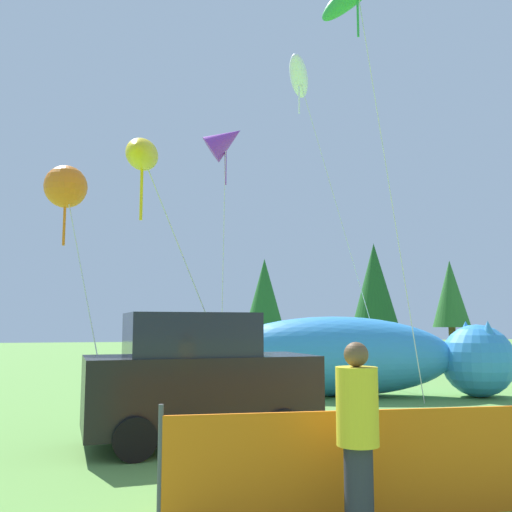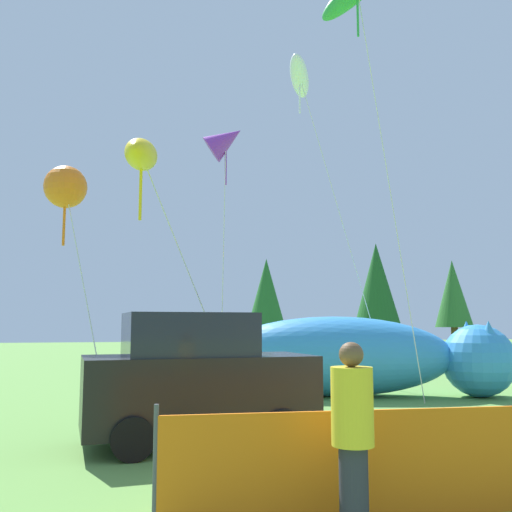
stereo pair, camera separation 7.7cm
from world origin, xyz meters
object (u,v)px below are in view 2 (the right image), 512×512
inflatable_cat (359,359)px  kite_purple_delta (226,141)px  parked_car (196,380)px  kite_orange_flower (66,188)px  spectator_in_yellow_shirt (353,432)px  kite_white_ghost (300,78)px  kite_yellow_hero (142,156)px

inflatable_cat → kite_purple_delta: kite_purple_delta is taller
parked_car → inflatable_cat: size_ratio=0.47×
kite_purple_delta → kite_orange_flower: bearing=-148.1°
parked_car → spectator_in_yellow_shirt: 4.72m
spectator_in_yellow_shirt → kite_white_ghost: bearing=73.3°
parked_car → inflatable_cat: (5.36, 5.34, -0.04)m
inflatable_cat → parked_car: bearing=-117.4°
kite_white_ghost → parked_car: bearing=-119.9°
kite_orange_flower → kite_purple_delta: bearing=31.9°
parked_car → spectator_in_yellow_shirt: size_ratio=2.15×
parked_car → kite_yellow_hero: kite_yellow_hero is taller
parked_car → kite_yellow_hero: size_ratio=0.67×
inflatable_cat → kite_yellow_hero: 8.59m
parked_car → kite_purple_delta: bearing=70.2°
spectator_in_yellow_shirt → kite_white_ghost: size_ratio=0.17×
parked_car → inflatable_cat: 7.57m
inflatable_cat → kite_purple_delta: 7.23m
inflatable_cat → kite_white_ghost: size_ratio=0.76×
spectator_in_yellow_shirt → kite_yellow_hero: 7.58m
kite_white_ghost → kite_purple_delta: bearing=-142.7°
kite_yellow_hero → kite_purple_delta: kite_purple_delta is taller
parked_car → kite_white_ghost: kite_white_ghost is taller
kite_white_ghost → spectator_in_yellow_shirt: bearing=-106.7°
spectator_in_yellow_shirt → kite_orange_flower: (-3.30, 7.79, 3.99)m
parked_car → kite_orange_flower: size_ratio=0.72×
parked_car → kite_purple_delta: 8.48m
inflatable_cat → kite_orange_flower: bearing=-146.6°
kite_purple_delta → kite_yellow_hero: bearing=-120.2°
spectator_in_yellow_shirt → kite_purple_delta: 12.05m
kite_yellow_hero → kite_white_ghost: bearing=50.1°
parked_car → kite_purple_delta: (1.57, 5.66, 6.11)m
parked_car → spectator_in_yellow_shirt: (0.81, -4.65, -0.07)m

